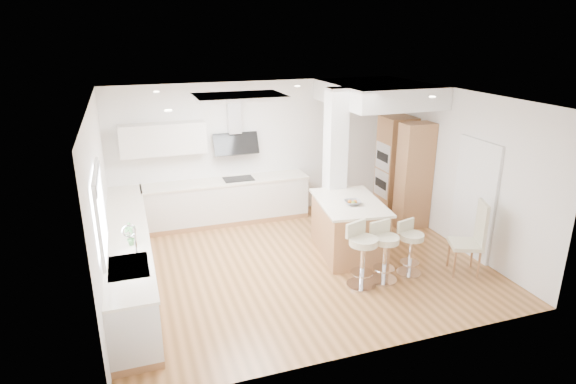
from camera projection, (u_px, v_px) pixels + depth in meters
name	position (u px, v px, depth m)	size (l,w,h in m)	color
ground	(299.00, 263.00, 8.18)	(6.00, 6.00, 0.00)	#AC733F
ceiling	(299.00, 263.00, 8.18)	(6.00, 5.00, 0.02)	white
wall_back	(258.00, 150.00, 9.96)	(6.00, 0.04, 2.80)	white
wall_left	(101.00, 206.00, 6.81)	(0.04, 5.00, 2.80)	white
wall_right	(456.00, 168.00, 8.64)	(0.04, 5.00, 2.80)	white
skylight	(240.00, 97.00, 7.58)	(4.10, 2.10, 0.06)	white
window_left	(100.00, 208.00, 5.92)	(0.06, 1.28, 1.07)	white
doorway_right	(474.00, 200.00, 8.23)	(0.05, 1.00, 2.10)	#493F39
counter_left	(130.00, 256.00, 7.42)	(0.63, 4.50, 1.35)	#AB7649
counter_back	(218.00, 190.00, 9.67)	(3.62, 0.63, 2.50)	#AB7649
pillar	(335.00, 164.00, 8.90)	(0.35, 0.35, 2.80)	white
soffit	(377.00, 93.00, 9.23)	(1.78, 2.20, 0.40)	white
oven_column	(402.00, 171.00, 9.76)	(0.63, 1.21, 2.10)	#AB7649
peninsula	(348.00, 227.00, 8.44)	(1.26, 1.72, 1.04)	#AB7649
bar_stool_a	(362.00, 252.00, 7.30)	(0.59, 0.59, 1.02)	silver
bar_stool_b	(384.00, 249.00, 7.48)	(0.50, 0.50, 0.96)	silver
bar_stool_c	(410.00, 245.00, 7.70)	(0.49, 0.49, 0.89)	silver
dining_chair	(473.00, 236.00, 7.67)	(0.62, 0.62, 1.22)	beige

